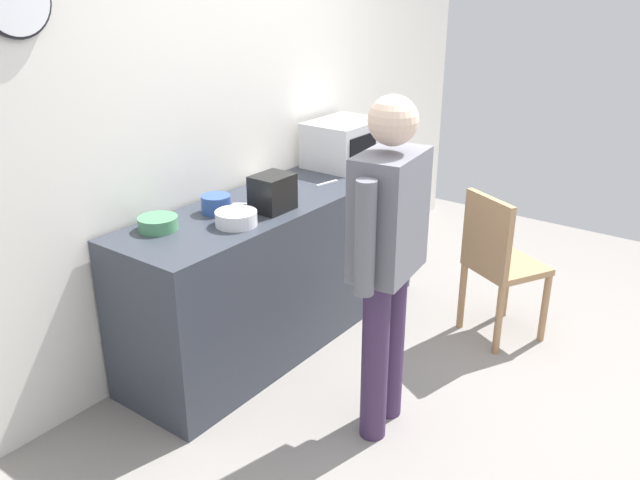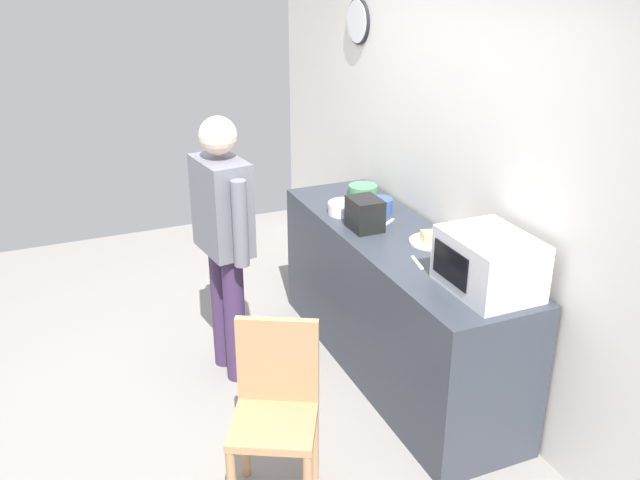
% 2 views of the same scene
% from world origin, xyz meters
% --- Properties ---
extents(ground_plane, '(6.00, 6.00, 0.00)m').
position_xyz_m(ground_plane, '(0.00, 0.00, 0.00)').
color(ground_plane, gray).
extents(back_wall, '(5.40, 0.13, 2.60)m').
position_xyz_m(back_wall, '(-0.00, 1.60, 1.30)').
color(back_wall, silver).
rests_on(back_wall, ground_plane).
extents(kitchen_counter, '(2.18, 0.62, 0.92)m').
position_xyz_m(kitchen_counter, '(-0.01, 1.22, 0.46)').
color(kitchen_counter, '#333842').
rests_on(kitchen_counter, ground_plane).
extents(microwave, '(0.50, 0.39, 0.30)m').
position_xyz_m(microwave, '(0.78, 1.30, 1.07)').
color(microwave, silver).
rests_on(microwave, kitchen_counter).
extents(sandwich_plate, '(0.26, 0.26, 0.07)m').
position_xyz_m(sandwich_plate, '(0.14, 1.36, 0.94)').
color(sandwich_plate, white).
rests_on(sandwich_plate, kitchen_counter).
extents(salad_bowl, '(0.20, 0.20, 0.07)m').
position_xyz_m(salad_bowl, '(-0.79, 1.37, 0.96)').
color(salad_bowl, '#4C8E60').
rests_on(salad_bowl, kitchen_counter).
extents(cereal_bowl, '(0.22, 0.22, 0.08)m').
position_xyz_m(cereal_bowl, '(-0.50, 1.09, 0.96)').
color(cereal_bowl, white).
rests_on(cereal_bowl, kitchen_counter).
extents(mixing_bowl, '(0.16, 0.16, 0.10)m').
position_xyz_m(mixing_bowl, '(-0.42, 1.31, 0.97)').
color(mixing_bowl, '#33519E').
rests_on(mixing_bowl, kitchen_counter).
extents(toaster, '(0.22, 0.18, 0.20)m').
position_xyz_m(toaster, '(-0.21, 1.09, 1.02)').
color(toaster, black).
rests_on(toaster, kitchen_counter).
extents(fork_utensil, '(0.17, 0.05, 0.01)m').
position_xyz_m(fork_utensil, '(0.36, 1.14, 0.93)').
color(fork_utensil, silver).
rests_on(fork_utensil, kitchen_counter).
extents(spoon_utensil, '(0.11, 0.15, 0.01)m').
position_xyz_m(spoon_utensil, '(-0.23, 1.26, 0.93)').
color(spoon_utensil, silver).
rests_on(spoon_utensil, kitchen_counter).
extents(person_standing, '(0.59, 0.29, 1.67)m').
position_xyz_m(person_standing, '(-0.39, 0.24, 0.98)').
color(person_standing, '#3C284C').
rests_on(person_standing, ground_plane).
extents(wooden_chair, '(0.54, 0.54, 0.94)m').
position_xyz_m(wooden_chair, '(0.76, 0.15, 0.52)').
color(wooden_chair, '#A87F56').
rests_on(wooden_chair, ground_plane).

